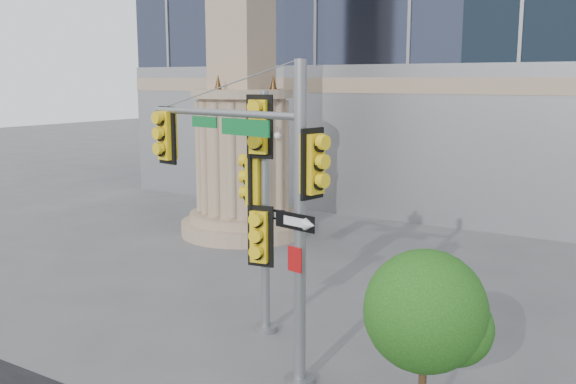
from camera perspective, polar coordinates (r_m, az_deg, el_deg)
The scene contains 5 objects.
ground at distance 12.76m, azimuth -6.41°, elevation -15.24°, with size 120.00×120.00×0.00m, color #545456.
monument at distance 22.34m, azimuth -4.13°, elevation 10.18°, with size 4.40×4.40×16.60m.
main_signal_pole at distance 11.69m, azimuth -2.71°, elevation 0.84°, with size 4.42×1.20×5.76m.
secondary_signal_pole at distance 13.42m, azimuth -2.49°, elevation -0.20°, with size 0.95×0.69×5.20m.
street_tree at distance 9.95m, azimuth 12.30°, elevation -10.74°, with size 1.90×1.85×2.95m.
Camera 1 is at (7.34, -8.93, 5.42)m, focal length 40.00 mm.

